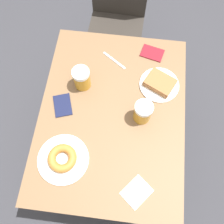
% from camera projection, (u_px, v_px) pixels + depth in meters
% --- Properties ---
extents(ground_plane, '(8.00, 8.00, 0.00)m').
position_uv_depth(ground_plane, '(112.00, 148.00, 1.97)').
color(ground_plane, '#333338').
extents(table, '(0.76, 1.02, 0.73)m').
position_uv_depth(table, '(112.00, 118.00, 1.36)').
color(table, brown).
rests_on(table, ground_plane).
extents(chair, '(0.42, 0.42, 0.89)m').
position_uv_depth(chair, '(117.00, 13.00, 1.81)').
color(chair, '#2D2823').
rests_on(chair, ground_plane).
extents(plate_with_cake, '(0.22, 0.22, 0.05)m').
position_uv_depth(plate_with_cake, '(160.00, 84.00, 1.35)').
color(plate_with_cake, white).
rests_on(plate_with_cake, table).
extents(plate_with_donut, '(0.25, 0.25, 0.05)m').
position_uv_depth(plate_with_donut, '(63.00, 159.00, 1.19)').
color(plate_with_donut, white).
rests_on(plate_with_donut, table).
extents(beer_mug_left, '(0.09, 0.09, 0.13)m').
position_uv_depth(beer_mug_left, '(82.00, 78.00, 1.31)').
color(beer_mug_left, '#C68C23').
rests_on(beer_mug_left, table).
extents(beer_mug_center, '(0.09, 0.09, 0.13)m').
position_uv_depth(beer_mug_center, '(143.00, 113.00, 1.23)').
color(beer_mug_center, '#C68C23').
rests_on(beer_mug_center, table).
extents(napkin_folded, '(0.16, 0.16, 0.00)m').
position_uv_depth(napkin_folded, '(137.00, 192.00, 1.15)').
color(napkin_folded, white).
rests_on(napkin_folded, table).
extents(fork, '(0.14, 0.10, 0.00)m').
position_uv_depth(fork, '(114.00, 60.00, 1.42)').
color(fork, silver).
rests_on(fork, table).
extents(passport_near_edge, '(0.12, 0.15, 0.01)m').
position_uv_depth(passport_near_edge, '(63.00, 105.00, 1.31)').
color(passport_near_edge, '#141938').
rests_on(passport_near_edge, table).
extents(passport_far_edge, '(0.14, 0.12, 0.01)m').
position_uv_depth(passport_far_edge, '(152.00, 53.00, 1.44)').
color(passport_far_edge, maroon).
rests_on(passport_far_edge, table).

